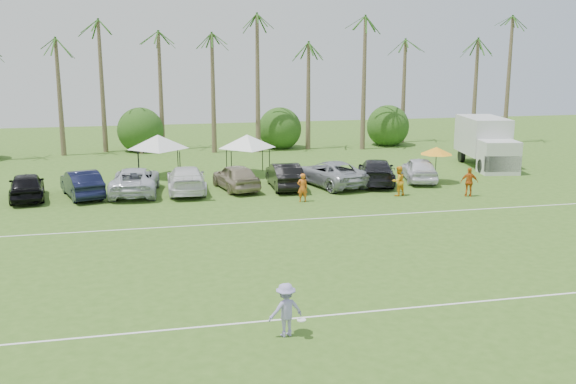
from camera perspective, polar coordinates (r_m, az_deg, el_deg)
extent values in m
plane|color=#3A5F1C|center=(19.46, 5.58, -13.11)|extent=(120.00, 120.00, 0.00)
cube|color=white|center=(21.20, 3.87, -10.86)|extent=(80.00, 0.10, 0.01)
cube|color=white|center=(32.27, -2.16, -2.64)|extent=(80.00, 0.10, 0.01)
cone|color=brown|center=(55.13, -19.45, 8.17)|extent=(0.44, 0.44, 10.00)
cone|color=brown|center=(54.79, -15.28, 8.94)|extent=(0.44, 0.44, 11.00)
cone|color=brown|center=(54.86, -10.98, 7.58)|extent=(0.44, 0.44, 8.00)
cone|color=brown|center=(55.08, -6.80, 8.25)|extent=(0.44, 0.44, 9.00)
cone|color=brown|center=(55.60, -2.66, 8.88)|extent=(0.44, 0.44, 10.00)
cone|color=brown|center=(56.40, 1.39, 9.45)|extent=(0.44, 0.44, 11.00)
cone|color=brown|center=(57.91, 6.24, 7.97)|extent=(0.44, 0.44, 8.00)
cone|color=brown|center=(59.67, 10.85, 8.43)|extent=(0.44, 0.44, 9.00)
cone|color=brown|center=(61.79, 15.18, 8.82)|extent=(0.44, 0.44, 10.00)
cone|color=brown|center=(63.71, 18.43, 9.16)|extent=(0.44, 0.44, 11.00)
cylinder|color=brown|center=(56.18, -12.92, 4.21)|extent=(0.30, 0.30, 1.40)
sphere|color=#1E4513|center=(56.04, -12.98, 5.32)|extent=(4.00, 4.00, 4.00)
cylinder|color=brown|center=(57.37, -0.82, 4.68)|extent=(0.30, 0.30, 1.40)
sphere|color=#1E4513|center=(57.23, -0.83, 5.78)|extent=(4.00, 4.00, 4.00)
cylinder|color=brown|center=(60.20, 8.57, 4.91)|extent=(0.30, 0.30, 1.40)
sphere|color=#1E4513|center=(60.07, 8.60, 5.95)|extent=(4.00, 4.00, 4.00)
imported|color=orange|center=(36.37, 1.30, 0.40)|extent=(0.60, 0.40, 1.64)
imported|color=#FFA51C|center=(38.44, 9.78, 0.97)|extent=(1.03, 0.92, 1.76)
imported|color=#CF5F17|center=(39.17, 15.82, 0.85)|extent=(1.09, 0.76, 1.72)
cube|color=silver|center=(50.34, 16.91, 4.84)|extent=(3.54, 5.41, 2.73)
cube|color=silver|center=(47.25, 18.23, 2.96)|extent=(2.80, 2.36, 2.29)
cube|color=black|center=(46.55, 18.56, 2.39)|extent=(2.53, 0.75, 1.09)
cube|color=#E5590C|center=(50.88, 18.34, 4.26)|extent=(0.32, 1.72, 0.98)
cylinder|color=black|center=(47.18, 16.85, 2.23)|extent=(0.49, 1.02, 0.98)
cylinder|color=black|center=(47.95, 19.30, 2.22)|extent=(0.49, 1.02, 0.98)
cylinder|color=black|center=(51.45, 15.16, 3.13)|extent=(0.49, 1.02, 0.98)
cylinder|color=black|center=(52.16, 17.45, 3.11)|extent=(0.49, 1.02, 0.98)
cylinder|color=black|center=(43.15, -13.15, 2.17)|extent=(0.06, 0.06, 1.93)
cylinder|color=black|center=(43.20, -9.57, 2.33)|extent=(0.06, 0.06, 1.93)
cylinder|color=black|center=(45.80, -13.13, 2.74)|extent=(0.06, 0.06, 1.93)
cylinder|color=black|center=(45.85, -9.77, 2.90)|extent=(0.06, 0.06, 1.93)
pyramid|color=silver|center=(44.20, -11.51, 5.01)|extent=(4.17, 4.17, 0.96)
cylinder|color=black|center=(43.11, -5.05, 2.39)|extent=(0.06, 0.06, 1.86)
cylinder|color=black|center=(43.51, -1.66, 2.53)|extent=(0.06, 0.06, 1.86)
cylinder|color=black|center=(45.64, -5.49, 2.94)|extent=(0.06, 0.06, 1.86)
cylinder|color=black|center=(46.03, -2.28, 3.07)|extent=(0.06, 0.06, 1.86)
pyramid|color=white|center=(44.28, -3.65, 5.12)|extent=(4.03, 4.03, 0.93)
cylinder|color=black|center=(42.68, 12.99, 2.19)|extent=(0.05, 0.05, 2.12)
cone|color=orange|center=(42.51, 13.06, 3.60)|extent=(2.12, 2.12, 0.48)
imported|color=#9A90CC|center=(19.44, -0.20, -10.42)|extent=(1.17, 0.82, 1.65)
cylinder|color=white|center=(19.32, 1.21, -11.31)|extent=(0.27, 0.27, 0.03)
imported|color=black|center=(39.84, -22.21, 0.50)|extent=(2.52, 4.92, 1.60)
imported|color=black|center=(39.48, -17.85, 0.73)|extent=(3.00, 5.14, 1.60)
imported|color=silver|center=(39.49, -13.45, 0.99)|extent=(3.08, 5.94, 1.60)
imported|color=white|center=(39.31, -9.03, 1.12)|extent=(2.38, 5.57, 1.60)
imported|color=gray|center=(39.73, -4.67, 1.35)|extent=(2.79, 4.98, 1.60)
imported|color=black|center=(40.02, -0.31, 1.48)|extent=(1.83, 4.90, 1.60)
imported|color=#999BA2|center=(40.86, 3.83, 1.67)|extent=(4.09, 6.26, 1.60)
imported|color=black|center=(41.75, 7.85, 1.82)|extent=(3.79, 5.94, 1.60)
imported|color=white|center=(43.04, 11.57, 1.99)|extent=(2.94, 5.01, 1.60)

